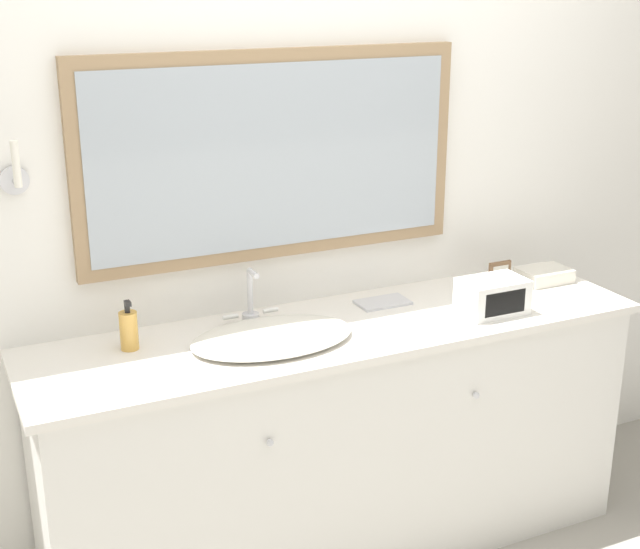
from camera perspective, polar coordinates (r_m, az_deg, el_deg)
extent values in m
cube|color=white|center=(3.25, -1.08, 4.74)|extent=(8.00, 0.06, 2.55)
cube|color=#997A56|center=(3.11, -3.02, 7.58)|extent=(1.40, 0.04, 0.73)
cube|color=#9EA8B2|center=(3.09, -2.88, 7.51)|extent=(1.31, 0.01, 0.64)
cylinder|color=silver|center=(2.91, -18.98, 5.72)|extent=(0.09, 0.01, 0.09)
cylinder|color=silver|center=(2.87, -18.85, 5.52)|extent=(0.02, 0.10, 0.02)
cylinder|color=white|center=(2.80, -18.87, 6.71)|extent=(0.02, 0.02, 0.14)
cube|color=silver|center=(3.29, 1.29, -10.83)|extent=(2.13, 0.54, 0.87)
cube|color=silver|center=(3.10, 1.35, -3.56)|extent=(2.19, 0.57, 0.03)
sphere|color=silver|center=(2.81, -3.21, -10.70)|extent=(0.02, 0.02, 0.02)
sphere|color=silver|center=(3.14, 9.96, -7.63)|extent=(0.02, 0.02, 0.02)
ellipsoid|color=silver|center=(2.96, -3.07, -4.01)|extent=(0.56, 0.36, 0.03)
cylinder|color=silver|center=(3.13, -4.46, -2.76)|extent=(0.06, 0.06, 0.03)
cylinder|color=silver|center=(3.10, -4.50, -1.13)|extent=(0.02, 0.02, 0.16)
cylinder|color=silver|center=(3.04, -4.31, 0.08)|extent=(0.02, 0.07, 0.02)
cylinder|color=white|center=(3.10, -5.76, -2.71)|extent=(0.06, 0.02, 0.02)
cylinder|color=white|center=(3.15, -3.19, -2.30)|extent=(0.05, 0.02, 0.02)
cylinder|color=gold|center=(2.95, -12.14, -3.54)|extent=(0.06, 0.06, 0.13)
cylinder|color=black|center=(2.92, -12.24, -2.06)|extent=(0.02, 0.02, 0.04)
cube|color=black|center=(2.90, -12.21, -1.82)|extent=(0.02, 0.03, 0.01)
cube|color=white|center=(3.24, 10.97, -1.37)|extent=(0.23, 0.16, 0.13)
cube|color=black|center=(3.19, 11.74, -1.78)|extent=(0.17, 0.01, 0.09)
cube|color=brown|center=(3.51, 11.40, -0.02)|extent=(0.10, 0.01, 0.11)
cube|color=beige|center=(3.50, 11.47, -0.05)|extent=(0.07, 0.00, 0.08)
cube|color=silver|center=(3.63, 14.17, -0.05)|extent=(0.20, 0.14, 0.05)
cube|color=silver|center=(3.30, 4.04, -1.79)|extent=(0.19, 0.12, 0.01)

